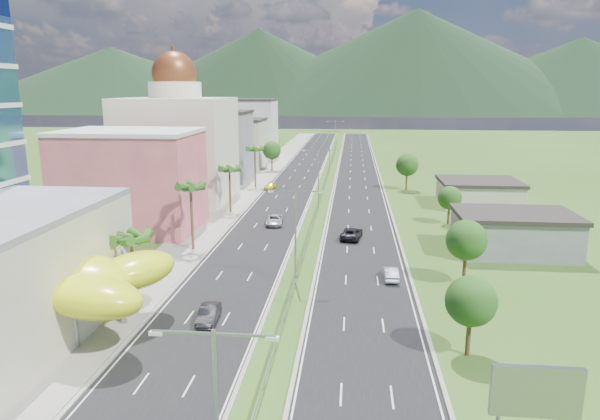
% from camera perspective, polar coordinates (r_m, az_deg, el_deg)
% --- Properties ---
extents(ground, '(500.00, 500.00, 0.00)m').
position_cam_1_polar(ground, '(52.07, -1.67, -11.81)').
color(ground, '#2D5119').
rests_on(ground, ground).
extents(road_left, '(11.00, 260.00, 0.04)m').
position_cam_1_polar(road_left, '(139.31, -0.05, 3.85)').
color(road_left, black).
rests_on(road_left, ground).
extents(road_right, '(11.00, 260.00, 0.04)m').
position_cam_1_polar(road_right, '(138.65, 6.15, 3.73)').
color(road_right, black).
rests_on(road_right, ground).
extents(sidewalk_left, '(7.00, 260.00, 0.12)m').
position_cam_1_polar(sidewalk_left, '(140.55, -3.91, 3.92)').
color(sidewalk_left, gray).
rests_on(sidewalk_left, ground).
extents(median_guardrail, '(0.10, 216.06, 0.76)m').
position_cam_1_polar(median_guardrail, '(120.94, 2.65, 2.75)').
color(median_guardrail, gray).
rests_on(median_guardrail, ground).
extents(streetlight_median_a, '(6.04, 0.25, 11.00)m').
position_cam_1_polar(streetlight_median_a, '(27.23, -8.89, -20.61)').
color(streetlight_median_a, gray).
rests_on(streetlight_median_a, ground).
extents(streetlight_median_b, '(6.04, 0.25, 11.00)m').
position_cam_1_polar(streetlight_median_b, '(59.18, -0.49, -1.82)').
color(streetlight_median_b, gray).
rests_on(streetlight_median_b, ground).
extents(streetlight_median_c, '(6.04, 0.25, 11.00)m').
position_cam_1_polar(streetlight_median_c, '(98.28, 2.00, 4.05)').
color(streetlight_median_c, gray).
rests_on(streetlight_median_c, ground).
extents(streetlight_median_d, '(6.04, 0.25, 11.00)m').
position_cam_1_polar(streetlight_median_d, '(142.86, 3.17, 6.77)').
color(streetlight_median_d, gray).
rests_on(streetlight_median_d, ground).
extents(streetlight_median_e, '(6.04, 0.25, 11.00)m').
position_cam_1_polar(streetlight_median_e, '(187.64, 3.78, 8.20)').
color(streetlight_median_e, gray).
rests_on(streetlight_median_e, ground).
extents(lime_canopy, '(18.00, 15.00, 7.40)m').
position_cam_1_polar(lime_canopy, '(52.96, -24.47, -6.77)').
color(lime_canopy, '#D5E516').
rests_on(lime_canopy, ground).
extents(pink_shophouse, '(20.00, 15.00, 15.00)m').
position_cam_1_polar(pink_shophouse, '(87.16, -17.52, 2.84)').
color(pink_shophouse, '#C65165').
rests_on(pink_shophouse, ground).
extents(domed_building, '(20.00, 20.00, 28.70)m').
position_cam_1_polar(domed_building, '(108.00, -12.91, 6.99)').
color(domed_building, beige).
rests_on(domed_building, ground).
extents(midrise_grey, '(16.00, 15.00, 16.00)m').
position_cam_1_polar(midrise_grey, '(131.90, -9.00, 6.68)').
color(midrise_grey, slate).
rests_on(midrise_grey, ground).
extents(midrise_beige, '(16.00, 15.00, 13.00)m').
position_cam_1_polar(midrise_beige, '(153.33, -6.92, 7.02)').
color(midrise_beige, '#BEB59C').
rests_on(midrise_beige, ground).
extents(midrise_white, '(16.00, 15.00, 18.00)m').
position_cam_1_polar(midrise_white, '(175.56, -5.32, 8.60)').
color(midrise_white, silver).
rests_on(midrise_white, ground).
extents(billboard, '(5.20, 0.35, 6.20)m').
position_cam_1_polar(billboard, '(35.41, 23.88, -17.56)').
color(billboard, gray).
rests_on(billboard, ground).
extents(shed_near, '(15.00, 10.00, 5.00)m').
position_cam_1_polar(shed_near, '(77.60, 21.83, -2.45)').
color(shed_near, slate).
rests_on(shed_near, ground).
extents(shed_far, '(14.00, 12.00, 4.40)m').
position_cam_1_polar(shed_far, '(106.50, 18.49, 1.59)').
color(shed_far, '#BEB59C').
rests_on(shed_far, ground).
extents(palm_tree_b, '(3.60, 3.60, 8.10)m').
position_cam_1_polar(palm_tree_b, '(55.46, -17.56, -3.10)').
color(palm_tree_b, '#47301C').
rests_on(palm_tree_b, ground).
extents(palm_tree_c, '(3.60, 3.60, 9.60)m').
position_cam_1_polar(palm_tree_c, '(73.44, -11.59, 2.20)').
color(palm_tree_c, '#47301C').
rests_on(palm_tree_c, ground).
extents(palm_tree_d, '(3.60, 3.60, 8.60)m').
position_cam_1_polar(palm_tree_d, '(95.50, -7.54, 4.17)').
color(palm_tree_d, '#47301C').
rests_on(palm_tree_d, ground).
extents(palm_tree_e, '(3.60, 3.60, 9.40)m').
position_cam_1_polar(palm_tree_e, '(119.67, -4.84, 6.33)').
color(palm_tree_e, '#47301C').
rests_on(palm_tree_e, ground).
extents(leafy_tree_lfar, '(4.90, 4.90, 8.05)m').
position_cam_1_polar(leafy_tree_lfar, '(144.48, -3.03, 6.38)').
color(leafy_tree_lfar, '#47301C').
rests_on(leafy_tree_lfar, ground).
extents(leafy_tree_ra, '(4.20, 4.20, 6.90)m').
position_cam_1_polar(leafy_tree_ra, '(46.28, 17.78, -9.26)').
color(leafy_tree_ra, '#47301C').
rests_on(leafy_tree_ra, ground).
extents(leafy_tree_rb, '(4.55, 4.55, 7.47)m').
position_cam_1_polar(leafy_tree_rb, '(62.55, 17.33, -3.10)').
color(leafy_tree_rb, '#47301C').
rests_on(leafy_tree_rb, ground).
extents(leafy_tree_rc, '(3.85, 3.85, 6.33)m').
position_cam_1_polar(leafy_tree_rc, '(90.06, 15.68, 1.23)').
color(leafy_tree_rc, '#47301C').
rests_on(leafy_tree_rc, ground).
extents(leafy_tree_rd, '(4.90, 4.90, 8.05)m').
position_cam_1_polar(leafy_tree_rd, '(118.64, 11.37, 4.74)').
color(leafy_tree_rd, '#47301C').
rests_on(leafy_tree_rd, ground).
extents(mountain_ridge, '(860.00, 140.00, 90.00)m').
position_cam_1_polar(mountain_ridge, '(500.32, 12.00, 10.03)').
color(mountain_ridge, black).
rests_on(mountain_ridge, ground).
extents(car_dark_left, '(1.94, 4.85, 1.57)m').
position_cam_1_polar(car_dark_left, '(52.33, -9.71, -10.88)').
color(car_dark_left, black).
rests_on(car_dark_left, road_left).
extents(car_silver_mid_left, '(2.94, 5.76, 1.56)m').
position_cam_1_polar(car_silver_mid_left, '(87.12, -2.73, -1.07)').
color(car_silver_mid_left, '#A4A7AB').
rests_on(car_silver_mid_left, road_left).
extents(car_yellow_far_left, '(2.32, 4.82, 1.35)m').
position_cam_1_polar(car_yellow_far_left, '(118.17, -3.19, 2.56)').
color(car_yellow_far_left, yellow).
rests_on(car_yellow_far_left, road_left).
extents(car_silver_right, '(1.69, 4.51, 1.47)m').
position_cam_1_polar(car_silver_right, '(63.29, 9.64, -6.68)').
color(car_silver_right, '#B9BBC2').
rests_on(car_silver_right, road_right).
extents(car_dark_far_right, '(3.61, 6.25, 1.64)m').
position_cam_1_polar(car_dark_far_right, '(79.34, 5.52, -2.48)').
color(car_dark_far_right, black).
rests_on(car_dark_far_right, road_right).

